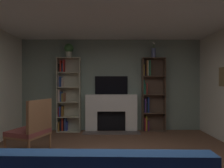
{
  "coord_description": "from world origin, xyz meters",
  "views": [
    {
      "loc": [
        -0.04,
        -2.76,
        1.39
      ],
      "look_at": [
        0.0,
        1.25,
        1.37
      ],
      "focal_mm": 32.22,
      "sensor_mm": 36.0,
      "label": 1
    }
  ],
  "objects_px": {
    "bookshelf_left": "(67,96)",
    "bookshelf_right": "(150,95)",
    "fireplace": "(111,112)",
    "armchair": "(32,128)",
    "vase_with_flowers": "(154,52)",
    "potted_plant": "(69,50)",
    "tv": "(111,85)"
  },
  "relations": [
    {
      "from": "bookshelf_left",
      "to": "vase_with_flowers",
      "type": "xyz_separation_m",
      "value": [
        2.5,
        -0.05,
        1.26
      ]
    },
    {
      "from": "bookshelf_left",
      "to": "bookshelf_right",
      "type": "xyz_separation_m",
      "value": [
        2.42,
        0.01,
        0.03
      ]
    },
    {
      "from": "bookshelf_left",
      "to": "armchair",
      "type": "height_order",
      "value": "bookshelf_left"
    },
    {
      "from": "tv",
      "to": "vase_with_flowers",
      "type": "distance_m",
      "value": 1.54
    },
    {
      "from": "bookshelf_right",
      "to": "potted_plant",
      "type": "distance_m",
      "value": 2.68
    },
    {
      "from": "tv",
      "to": "bookshelf_right",
      "type": "distance_m",
      "value": 1.17
    },
    {
      "from": "potted_plant",
      "to": "armchair",
      "type": "xyz_separation_m",
      "value": [
        -0.29,
        -1.96,
        -1.8
      ]
    },
    {
      "from": "bookshelf_left",
      "to": "potted_plant",
      "type": "distance_m",
      "value": 1.34
    },
    {
      "from": "fireplace",
      "to": "bookshelf_right",
      "type": "distance_m",
      "value": 1.23
    },
    {
      "from": "fireplace",
      "to": "potted_plant",
      "type": "distance_m",
      "value": 2.15
    },
    {
      "from": "bookshelf_right",
      "to": "armchair",
      "type": "xyz_separation_m",
      "value": [
        -2.63,
        -2.01,
        -0.49
      ]
    },
    {
      "from": "potted_plant",
      "to": "vase_with_flowers",
      "type": "xyz_separation_m",
      "value": [
        2.42,
        -0.0,
        -0.07
      ]
    },
    {
      "from": "tv",
      "to": "bookshelf_right",
      "type": "xyz_separation_m",
      "value": [
        1.13,
        -0.06,
        -0.29
      ]
    },
    {
      "from": "tv",
      "to": "armchair",
      "type": "height_order",
      "value": "tv"
    },
    {
      "from": "fireplace",
      "to": "armchair",
      "type": "distance_m",
      "value": 2.49
    },
    {
      "from": "bookshelf_right",
      "to": "bookshelf_left",
      "type": "bearing_deg",
      "value": -179.77
    },
    {
      "from": "fireplace",
      "to": "bookshelf_right",
      "type": "relative_size",
      "value": 0.75
    },
    {
      "from": "potted_plant",
      "to": "bookshelf_right",
      "type": "bearing_deg",
      "value": 1.35
    },
    {
      "from": "bookshelf_right",
      "to": "armchair",
      "type": "height_order",
      "value": "bookshelf_right"
    },
    {
      "from": "bookshelf_left",
      "to": "armchair",
      "type": "distance_m",
      "value": 2.07
    },
    {
      "from": "armchair",
      "to": "potted_plant",
      "type": "bearing_deg",
      "value": 81.57
    },
    {
      "from": "tv",
      "to": "potted_plant",
      "type": "height_order",
      "value": "potted_plant"
    },
    {
      "from": "bookshelf_right",
      "to": "potted_plant",
      "type": "bearing_deg",
      "value": -178.65
    },
    {
      "from": "bookshelf_left",
      "to": "tv",
      "type": "bearing_deg",
      "value": 3.31
    },
    {
      "from": "tv",
      "to": "bookshelf_right",
      "type": "bearing_deg",
      "value": -3.27
    },
    {
      "from": "fireplace",
      "to": "potted_plant",
      "type": "height_order",
      "value": "potted_plant"
    },
    {
      "from": "potted_plant",
      "to": "vase_with_flowers",
      "type": "relative_size",
      "value": 0.87
    },
    {
      "from": "bookshelf_left",
      "to": "bookshelf_right",
      "type": "height_order",
      "value": "same"
    },
    {
      "from": "fireplace",
      "to": "bookshelf_right",
      "type": "height_order",
      "value": "bookshelf_right"
    },
    {
      "from": "fireplace",
      "to": "tv",
      "type": "xyz_separation_m",
      "value": [
        0.0,
        0.09,
        0.76
      ]
    },
    {
      "from": "tv",
      "to": "bookshelf_left",
      "type": "xyz_separation_m",
      "value": [
        -1.29,
        -0.07,
        -0.32
      ]
    },
    {
      "from": "fireplace",
      "to": "vase_with_flowers",
      "type": "xyz_separation_m",
      "value": [
        1.21,
        -0.03,
        1.7
      ]
    }
  ]
}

